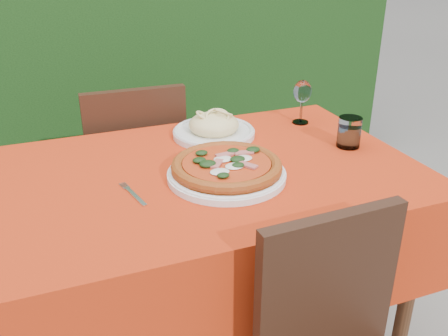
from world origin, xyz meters
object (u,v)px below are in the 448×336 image
object	(u,v)px
chair_far	(136,169)
pizza_plate	(227,169)
pasta_plate	(214,128)
wine_glass	(302,93)
water_glass	(349,134)
fork	(136,196)

from	to	relation	value
chair_far	pizza_plate	distance (m)	0.74
pizza_plate	pasta_plate	distance (m)	0.34
wine_glass	pizza_plate	bearing A→B (deg)	-142.41
water_glass	fork	world-z (taller)	water_glass
water_glass	wine_glass	size ratio (longest dim) A/B	0.62
water_glass	fork	size ratio (longest dim) A/B	0.61
water_glass	wine_glass	bearing A→B (deg)	97.80
chair_far	pasta_plate	bearing A→B (deg)	125.43
wine_glass	fork	size ratio (longest dim) A/B	0.98
pizza_plate	water_glass	bearing A→B (deg)	8.89
pasta_plate	water_glass	world-z (taller)	water_glass
chair_far	pasta_plate	distance (m)	0.50
chair_far	wine_glass	world-z (taller)	wine_glass
pizza_plate	fork	bearing A→B (deg)	-176.02
pizza_plate	fork	world-z (taller)	pizza_plate
pasta_plate	fork	distance (m)	0.50
pasta_plate	chair_far	bearing A→B (deg)	123.32
pizza_plate	wine_glass	bearing A→B (deg)	37.59
wine_glass	fork	bearing A→B (deg)	-153.52
water_glass	pizza_plate	bearing A→B (deg)	-171.11
fork	pasta_plate	bearing A→B (deg)	32.43
pizza_plate	pasta_plate	xyz separation A→B (m)	(0.08, 0.33, -0.00)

